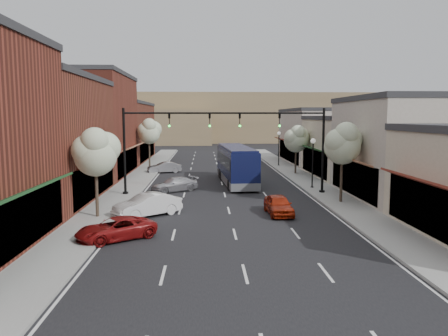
{
  "coord_description": "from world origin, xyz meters",
  "views": [
    {
      "loc": [
        -1.6,
        -26.95,
        6.32
      ],
      "look_at": [
        -0.06,
        7.92,
        2.2
      ],
      "focal_mm": 35.0,
      "sensor_mm": 36.0,
      "label": 1
    }
  ],
  "objects": [
    {
      "name": "lamp_post_far",
      "position": [
        7.8,
        28.0,
        3.01
      ],
      "size": [
        0.44,
        0.44,
        4.44
      ],
      "color": "black",
      "rests_on": "ground"
    },
    {
      "name": "hill_far",
      "position": [
        0.0,
        90.0,
        6.0
      ],
      "size": [
        120.0,
        30.0,
        12.0
      ],
      "primitive_type": "cube",
      "color": "#7A6647",
      "rests_on": "ground"
    },
    {
      "name": "red_hatchback",
      "position": [
        3.15,
        0.61,
        0.64
      ],
      "size": [
        1.68,
        3.82,
        1.28
      ],
      "primitive_type": "imported",
      "rotation": [
        0.0,
        0.0,
        0.05
      ],
      "color": "maroon",
      "rests_on": "ground"
    },
    {
      "name": "hill_near",
      "position": [
        -25.0,
        78.0,
        4.0
      ],
      "size": [
        50.0,
        20.0,
        8.0
      ],
      "primitive_type": "cube",
      "color": "#7A6647",
      "rests_on": "ground"
    },
    {
      "name": "sidewalk_left",
      "position": [
        -8.4,
        18.5,
        0.07
      ],
      "size": [
        2.8,
        73.0,
        0.15
      ],
      "primitive_type": "cube",
      "color": "gray",
      "rests_on": "ground"
    },
    {
      "name": "bldg_left_midfar",
      "position": [
        -14.24,
        20.0,
        5.4
      ],
      "size": [
        10.14,
        14.1,
        10.9
      ],
      "color": "maroon",
      "rests_on": "ground"
    },
    {
      "name": "curb_left",
      "position": [
        -7.0,
        18.5,
        0.07
      ],
      "size": [
        0.25,
        73.0,
        0.17
      ],
      "primitive_type": "cube",
      "color": "gray",
      "rests_on": "ground"
    },
    {
      "name": "tree_left_far",
      "position": [
        -8.25,
        25.94,
        4.6
      ],
      "size": [
        2.85,
        2.65,
        6.13
      ],
      "color": "#47382B",
      "rests_on": "ground"
    },
    {
      "name": "ground",
      "position": [
        0.0,
        0.0,
        0.0
      ],
      "size": [
        160.0,
        160.0,
        0.0
      ],
      "primitive_type": "plane",
      "color": "black",
      "rests_on": "ground"
    },
    {
      "name": "lamp_post_near",
      "position": [
        7.8,
        10.5,
        3.01
      ],
      "size": [
        0.44,
        0.44,
        4.44
      ],
      "color": "black",
      "rests_on": "ground"
    },
    {
      "name": "parked_car_b",
      "position": [
        -5.27,
        0.56,
        0.72
      ],
      "size": [
        4.43,
        3.88,
        1.45
      ],
      "primitive_type": "imported",
      "rotation": [
        0.0,
        0.0,
        -0.92
      ],
      "color": "silver",
      "rests_on": "ground"
    },
    {
      "name": "parked_car_a",
      "position": [
        -6.2,
        -4.8,
        0.57
      ],
      "size": [
        4.47,
        3.86,
        1.14
      ],
      "primitive_type": "imported",
      "rotation": [
        0.0,
        0.0,
        -0.98
      ],
      "color": "maroon",
      "rests_on": "ground"
    },
    {
      "name": "curb_right",
      "position": [
        7.0,
        18.5,
        0.07
      ],
      "size": [
        0.25,
        73.0,
        0.17
      ],
      "primitive_type": "cube",
      "color": "gray",
      "rests_on": "ground"
    },
    {
      "name": "signal_mast_left",
      "position": [
        -5.62,
        8.0,
        4.62
      ],
      "size": [
        8.22,
        0.46,
        7.0
      ],
      "color": "black",
      "rests_on": "ground"
    },
    {
      "name": "bldg_right_far",
      "position": [
        13.71,
        32.0,
        3.66
      ],
      "size": [
        9.14,
        16.1,
        7.4
      ],
      "color": "#B9AB9E",
      "rests_on": "ground"
    },
    {
      "name": "parked_car_e",
      "position": [
        -6.17,
        22.16,
        0.62
      ],
      "size": [
        3.97,
        2.36,
        1.23
      ],
      "primitive_type": "imported",
      "rotation": [
        0.0,
        0.0,
        -1.27
      ],
      "color": "#A4A5AA",
      "rests_on": "ground"
    },
    {
      "name": "bldg_left_far",
      "position": [
        -14.22,
        36.0,
        4.16
      ],
      "size": [
        10.14,
        18.1,
        8.4
      ],
      "color": "brown",
      "rests_on": "ground"
    },
    {
      "name": "bldg_right_midnear",
      "position": [
        13.72,
        6.0,
        3.91
      ],
      "size": [
        9.14,
        12.1,
        7.9
      ],
      "color": "#B9AB9E",
      "rests_on": "ground"
    },
    {
      "name": "parked_car_c",
      "position": [
        -4.2,
        9.74,
        0.6
      ],
      "size": [
        4.36,
        3.6,
        1.19
      ],
      "primitive_type": "imported",
      "rotation": [
        0.0,
        0.0,
        -1.01
      ],
      "color": "#AAAAAF",
      "rests_on": "ground"
    },
    {
      "name": "bldg_right_midfar",
      "position": [
        13.7,
        18.0,
        3.17
      ],
      "size": [
        9.14,
        12.1,
        6.4
      ],
      "color": "beige",
      "rests_on": "ground"
    },
    {
      "name": "sidewalk_right",
      "position": [
        8.4,
        18.5,
        0.07
      ],
      "size": [
        2.8,
        73.0,
        0.15
      ],
      "primitive_type": "cube",
      "color": "gray",
      "rests_on": "ground"
    },
    {
      "name": "tree_right_far",
      "position": [
        8.35,
        19.94,
        3.99
      ],
      "size": [
        2.85,
        2.65,
        5.43
      ],
      "color": "#47382B",
      "rests_on": "ground"
    },
    {
      "name": "signal_mast_right",
      "position": [
        5.62,
        8.0,
        4.62
      ],
      "size": [
        8.22,
        0.46,
        7.0
      ],
      "color": "black",
      "rests_on": "ground"
    },
    {
      "name": "tree_left_near",
      "position": [
        -8.25,
        -0.06,
        4.22
      ],
      "size": [
        2.85,
        2.65,
        5.69
      ],
      "color": "#47382B",
      "rests_on": "ground"
    },
    {
      "name": "bldg_left_midnear",
      "position": [
        -14.23,
        6.0,
        4.66
      ],
      "size": [
        10.14,
        14.1,
        9.4
      ],
      "color": "brown",
      "rests_on": "ground"
    },
    {
      "name": "tree_right_near",
      "position": [
        8.35,
        3.94,
        4.45
      ],
      "size": [
        2.85,
        2.65,
        5.95
      ],
      "color": "#47382B",
      "rests_on": "ground"
    },
    {
      "name": "coach_bus",
      "position": [
        1.36,
        14.01,
        1.83
      ],
      "size": [
        3.28,
        11.6,
        3.5
      ],
      "rotation": [
        0.0,
        0.0,
        0.07
      ],
      "color": "#0E1238",
      "rests_on": "ground"
    }
  ]
}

